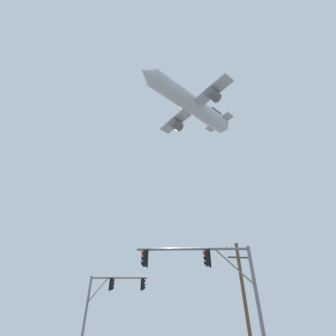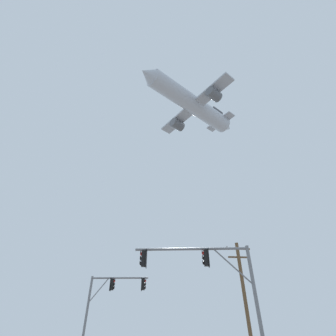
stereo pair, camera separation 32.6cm
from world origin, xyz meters
The scene contains 4 objects.
signal_pole_near centered at (2.67, 8.54, 4.64)m, with size 6.76×1.08×6.10m.
signal_pole_far centered at (-3.94, 17.83, 4.45)m, with size 5.07×0.82×5.96m.
utility_pole centered at (6.85, 14.79, 4.43)m, with size 2.20×0.28×8.28m.
airplane centered at (5.94, 24.00, 36.17)m, with size 19.38×15.09×5.91m.
Camera 2 is at (-0.94, -6.21, 1.78)m, focal length 26.40 mm.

